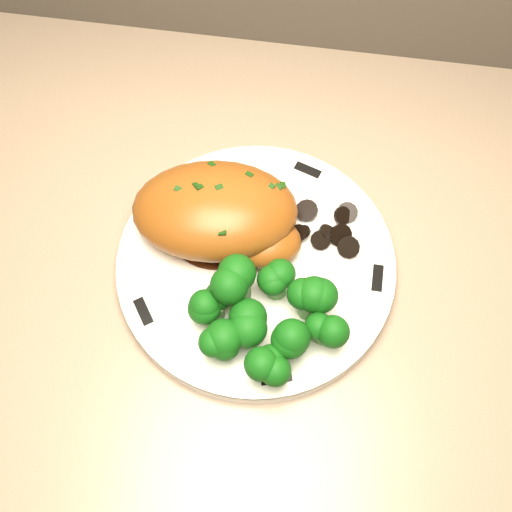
# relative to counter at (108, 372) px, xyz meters

# --- Properties ---
(counter) EXTENTS (1.91, 0.64, 0.95)m
(counter) POSITION_rel_counter_xyz_m (0.00, 0.00, 0.00)
(counter) COLOR brown
(counter) RESTS_ON ground
(plate) EXTENTS (0.33, 0.33, 0.02)m
(plate) POSITION_rel_counter_xyz_m (0.23, 0.02, 0.42)
(plate) COLOR white
(plate) RESTS_ON counter
(rim_accent_0) EXTENTS (0.01, 0.03, 0.00)m
(rim_accent_0) POSITION_rel_counter_xyz_m (0.34, 0.02, 0.43)
(rim_accent_0) COLOR black
(rim_accent_0) RESTS_ON plate
(rim_accent_1) EXTENTS (0.03, 0.02, 0.00)m
(rim_accent_1) POSITION_rel_counter_xyz_m (0.27, 0.12, 0.43)
(rim_accent_1) COLOR black
(rim_accent_1) RESTS_ON plate
(rim_accent_2) EXTENTS (0.02, 0.03, 0.00)m
(rim_accent_2) POSITION_rel_counter_xyz_m (0.14, 0.08, 0.43)
(rim_accent_2) COLOR black
(rim_accent_2) RESTS_ON plate
(rim_accent_3) EXTENTS (0.02, 0.03, 0.00)m
(rim_accent_3) POSITION_rel_counter_xyz_m (0.14, -0.05, 0.43)
(rim_accent_3) COLOR black
(rim_accent_3) RESTS_ON plate
(rim_accent_4) EXTENTS (0.03, 0.02, 0.00)m
(rim_accent_4) POSITION_rel_counter_xyz_m (0.26, -0.09, 0.43)
(rim_accent_4) COLOR black
(rim_accent_4) RESTS_ON plate
(gravy_pool) EXTENTS (0.09, 0.09, 0.00)m
(gravy_pool) POSITION_rel_counter_xyz_m (0.19, 0.05, 0.43)
(gravy_pool) COLOR #3D1B0B
(gravy_pool) RESTS_ON plate
(chicken_breast) EXTENTS (0.17, 0.12, 0.06)m
(chicken_breast) POSITION_rel_counter_xyz_m (0.19, 0.05, 0.46)
(chicken_breast) COLOR #945019
(chicken_breast) RESTS_ON plate
(mushroom_pile) EXTENTS (0.08, 0.06, 0.02)m
(mushroom_pile) POSITION_rel_counter_xyz_m (0.27, 0.05, 0.43)
(mushroom_pile) COLOR black
(mushroom_pile) RESTS_ON plate
(broccoli_florets) EXTENTS (0.13, 0.11, 0.04)m
(broccoli_florets) POSITION_rel_counter_xyz_m (0.25, -0.05, 0.45)
(broccoli_florets) COLOR #497F36
(broccoli_florets) RESTS_ON plate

